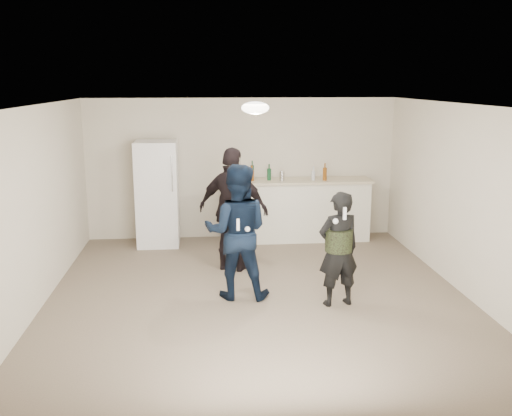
{
  "coord_description": "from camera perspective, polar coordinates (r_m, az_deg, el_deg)",
  "views": [
    {
      "loc": [
        -0.67,
        -7.1,
        2.79
      ],
      "look_at": [
        0.0,
        0.2,
        1.15
      ],
      "focal_mm": 40.0,
      "sensor_mm": 36.0,
      "label": 1
    }
  ],
  "objects": [
    {
      "name": "nunchuk_woman",
      "position": [
        6.88,
        7.97,
        -1.32
      ],
      "size": [
        0.07,
        0.07,
        0.07
      ],
      "primitive_type": "sphere",
      "color": "white",
      "rests_on": "woman"
    },
    {
      "name": "ceiling_dome",
      "position": [
        7.44,
        -0.07,
        9.99
      ],
      "size": [
        0.36,
        0.36,
        0.16
      ],
      "primitive_type": "ellipsoid",
      "color": "white",
      "rests_on": "ceiling"
    },
    {
      "name": "wall_back",
      "position": [
        10.24,
        -1.44,
        3.96
      ],
      "size": [
        6.0,
        0.0,
        6.0
      ],
      "primitive_type": "plane",
      "rotation": [
        1.57,
        0.0,
        0.0
      ],
      "color": "beige",
      "rests_on": "floor"
    },
    {
      "name": "fridge",
      "position": [
        9.92,
        -9.83,
        1.44
      ],
      "size": [
        0.7,
        0.7,
        1.8
      ],
      "primitive_type": "cube",
      "color": "white",
      "rests_on": "floor"
    },
    {
      "name": "remote_woman",
      "position": [
        6.85,
        8.86,
        -0.55
      ],
      "size": [
        0.04,
        0.04,
        0.15
      ],
      "primitive_type": "cube",
      "color": "silver",
      "rests_on": "woman"
    },
    {
      "name": "remote_man",
      "position": [
        7.06,
        -1.81,
        -1.67
      ],
      "size": [
        0.04,
        0.04,
        0.15
      ],
      "primitive_type": "cube",
      "color": "white",
      "rests_on": "man"
    },
    {
      "name": "fridge_handle",
      "position": [
        9.47,
        -8.39,
        3.42
      ],
      "size": [
        0.02,
        0.02,
        0.6
      ],
      "primitive_type": "cylinder",
      "color": "silver",
      "rests_on": "fridge"
    },
    {
      "name": "counter_top",
      "position": [
        10.05,
        3.95,
        2.72
      ],
      "size": [
        2.68,
        0.64,
        0.04
      ],
      "primitive_type": "cube",
      "color": "beige",
      "rests_on": "counter"
    },
    {
      "name": "shaker",
      "position": [
        9.9,
        2.62,
        3.21
      ],
      "size": [
        0.08,
        0.08,
        0.17
      ],
      "primitive_type": "cylinder",
      "color": "#B0B0B5",
      "rests_on": "counter_top"
    },
    {
      "name": "bottle_cluster",
      "position": [
        9.98,
        2.62,
        3.39
      ],
      "size": [
        1.34,
        0.36,
        0.24
      ],
      "color": "silver",
      "rests_on": "counter_top"
    },
    {
      "name": "woman",
      "position": [
        7.21,
        8.25,
        -4.09
      ],
      "size": [
        0.6,
        0.46,
        1.47
      ],
      "primitive_type": "imported",
      "rotation": [
        0.0,
        0.0,
        3.36
      ],
      "color": "black",
      "rests_on": "floor"
    },
    {
      "name": "camo_shorts",
      "position": [
        7.18,
        8.27,
        -3.2
      ],
      "size": [
        0.34,
        0.34,
        0.28
      ],
      "primitive_type": "cylinder",
      "color": "#283618",
      "rests_on": "woman"
    },
    {
      "name": "ceiling",
      "position": [
        7.14,
        0.15,
        10.28
      ],
      "size": [
        6.0,
        6.0,
        0.0
      ],
      "primitive_type": "plane",
      "rotation": [
        3.14,
        0.0,
        0.0
      ],
      "color": "silver",
      "rests_on": "wall_back"
    },
    {
      "name": "counter",
      "position": [
        10.16,
        3.9,
        -0.3
      ],
      "size": [
        2.6,
        0.56,
        1.05
      ],
      "primitive_type": "cube",
      "color": "white",
      "rests_on": "floor"
    },
    {
      "name": "wall_right",
      "position": [
        8.03,
        20.07,
        0.78
      ],
      "size": [
        0.0,
        6.0,
        6.0
      ],
      "primitive_type": "plane",
      "rotation": [
        1.57,
        0.0,
        -1.57
      ],
      "color": "beige",
      "rests_on": "floor"
    },
    {
      "name": "spectator",
      "position": [
        8.44,
        -2.3,
        -0.18
      ],
      "size": [
        1.17,
        0.87,
        1.85
      ],
      "primitive_type": "imported",
      "rotation": [
        0.0,
        0.0,
        2.7
      ],
      "color": "black",
      "rests_on": "floor"
    },
    {
      "name": "nunchuk_man",
      "position": [
        7.12,
        -0.86,
        -2.13
      ],
      "size": [
        0.07,
        0.07,
        0.07
      ],
      "primitive_type": "sphere",
      "color": "white",
      "rests_on": "man"
    },
    {
      "name": "wall_left",
      "position": [
        7.56,
        -21.09,
        -0.01
      ],
      "size": [
        0.0,
        6.0,
        6.0
      ],
      "primitive_type": "plane",
      "rotation": [
        1.57,
        0.0,
        1.57
      ],
      "color": "beige",
      "rests_on": "floor"
    },
    {
      "name": "wall_front",
      "position": [
        4.43,
        3.84,
        -7.76
      ],
      "size": [
        6.0,
        0.0,
        6.0
      ],
      "primitive_type": "plane",
      "rotation": [
        -1.57,
        0.0,
        0.0
      ],
      "color": "beige",
      "rests_on": "floor"
    },
    {
      "name": "floor",
      "position": [
        7.66,
        0.14,
        -8.75
      ],
      "size": [
        6.0,
        6.0,
        0.0
      ],
      "primitive_type": "plane",
      "color": "#6B5B4C",
      "rests_on": "ground"
    },
    {
      "name": "man",
      "position": [
        7.38,
        -1.93,
        -2.39
      ],
      "size": [
        0.94,
        0.78,
        1.77
      ],
      "primitive_type": "imported",
      "rotation": [
        0.0,
        0.0,
        3.0
      ],
      "color": "#0D1F3A",
      "rests_on": "floor"
    }
  ]
}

